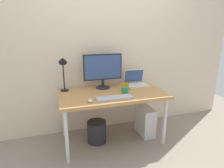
{
  "coord_description": "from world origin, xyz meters",
  "views": [
    {
      "loc": [
        -0.7,
        -2.26,
        1.49
      ],
      "look_at": [
        0.0,
        0.0,
        0.82
      ],
      "focal_mm": 30.03,
      "sensor_mm": 36.0,
      "label": 1
    }
  ],
  "objects_px": {
    "desk_lamp": "(63,66)",
    "coffee_mug": "(125,90)",
    "monitor": "(103,69)",
    "laptop": "(136,81)",
    "photo_frame": "(125,86)",
    "desk": "(112,97)",
    "wastebasket": "(97,132)",
    "keyboard": "(114,98)",
    "mouse": "(90,100)",
    "computer_tower": "(145,121)"
  },
  "relations": [
    {
      "from": "desk_lamp",
      "to": "coffee_mug",
      "type": "distance_m",
      "value": 0.87
    },
    {
      "from": "monitor",
      "to": "desk_lamp",
      "type": "height_order",
      "value": "desk_lamp"
    },
    {
      "from": "laptop",
      "to": "coffee_mug",
      "type": "distance_m",
      "value": 0.45
    },
    {
      "from": "desk_lamp",
      "to": "photo_frame",
      "type": "xyz_separation_m",
      "value": [
        0.81,
        -0.17,
        -0.31
      ]
    },
    {
      "from": "monitor",
      "to": "photo_frame",
      "type": "distance_m",
      "value": 0.39
    },
    {
      "from": "monitor",
      "to": "photo_frame",
      "type": "relative_size",
      "value": 5.01
    },
    {
      "from": "laptop",
      "to": "desk_lamp",
      "type": "xyz_separation_m",
      "value": [
        -1.05,
        -0.02,
        0.3
      ]
    },
    {
      "from": "desk",
      "to": "wastebasket",
      "type": "relative_size",
      "value": 4.65
    },
    {
      "from": "keyboard",
      "to": "photo_frame",
      "type": "distance_m",
      "value": 0.4
    },
    {
      "from": "laptop",
      "to": "photo_frame",
      "type": "relative_size",
      "value": 2.91
    },
    {
      "from": "laptop",
      "to": "desk_lamp",
      "type": "distance_m",
      "value": 1.09
    },
    {
      "from": "desk",
      "to": "coffee_mug",
      "type": "relative_size",
      "value": 11.19
    },
    {
      "from": "coffee_mug",
      "to": "wastebasket",
      "type": "relative_size",
      "value": 0.42
    },
    {
      "from": "desk",
      "to": "mouse",
      "type": "height_order",
      "value": "mouse"
    },
    {
      "from": "mouse",
      "to": "wastebasket",
      "type": "relative_size",
      "value": 0.3
    },
    {
      "from": "computer_tower",
      "to": "monitor",
      "type": "bearing_deg",
      "value": 157.69
    },
    {
      "from": "monitor",
      "to": "laptop",
      "type": "xyz_separation_m",
      "value": [
        0.52,
        0.02,
        -0.22
      ]
    },
    {
      "from": "monitor",
      "to": "laptop",
      "type": "bearing_deg",
      "value": 1.82
    },
    {
      "from": "mouse",
      "to": "wastebasket",
      "type": "bearing_deg",
      "value": 64.36
    },
    {
      "from": "desk_lamp",
      "to": "mouse",
      "type": "bearing_deg",
      "value": -62.66
    },
    {
      "from": "coffee_mug",
      "to": "computer_tower",
      "type": "relative_size",
      "value": 0.3
    },
    {
      "from": "desk",
      "to": "monitor",
      "type": "height_order",
      "value": "monitor"
    },
    {
      "from": "computer_tower",
      "to": "coffee_mug",
      "type": "bearing_deg",
      "value": -167.61
    },
    {
      "from": "monitor",
      "to": "coffee_mug",
      "type": "distance_m",
      "value": 0.45
    },
    {
      "from": "keyboard",
      "to": "wastebasket",
      "type": "height_order",
      "value": "keyboard"
    },
    {
      "from": "desk_lamp",
      "to": "photo_frame",
      "type": "relative_size",
      "value": 4.49
    },
    {
      "from": "desk",
      "to": "coffee_mug",
      "type": "distance_m",
      "value": 0.2
    },
    {
      "from": "keyboard",
      "to": "desk",
      "type": "bearing_deg",
      "value": 79.71
    },
    {
      "from": "mouse",
      "to": "computer_tower",
      "type": "distance_m",
      "value": 1.03
    },
    {
      "from": "desk",
      "to": "coffee_mug",
      "type": "bearing_deg",
      "value": -24.85
    },
    {
      "from": "laptop",
      "to": "wastebasket",
      "type": "bearing_deg",
      "value": -159.98
    },
    {
      "from": "desk_lamp",
      "to": "photo_frame",
      "type": "distance_m",
      "value": 0.88
    },
    {
      "from": "mouse",
      "to": "computer_tower",
      "type": "height_order",
      "value": "mouse"
    },
    {
      "from": "wastebasket",
      "to": "keyboard",
      "type": "bearing_deg",
      "value": -55.04
    },
    {
      "from": "desk_lamp",
      "to": "wastebasket",
      "type": "relative_size",
      "value": 1.65
    },
    {
      "from": "monitor",
      "to": "photo_frame",
      "type": "xyz_separation_m",
      "value": [
        0.27,
        -0.17,
        -0.23
      ]
    },
    {
      "from": "monitor",
      "to": "coffee_mug",
      "type": "bearing_deg",
      "value": -55.76
    },
    {
      "from": "photo_frame",
      "to": "desk",
      "type": "bearing_deg",
      "value": -160.88
    },
    {
      "from": "desk",
      "to": "mouse",
      "type": "relative_size",
      "value": 15.49
    },
    {
      "from": "mouse",
      "to": "computer_tower",
      "type": "relative_size",
      "value": 0.21
    },
    {
      "from": "desk_lamp",
      "to": "wastebasket",
      "type": "xyz_separation_m",
      "value": [
        0.38,
        -0.23,
        -0.91
      ]
    },
    {
      "from": "desk_lamp",
      "to": "keyboard",
      "type": "height_order",
      "value": "desk_lamp"
    },
    {
      "from": "monitor",
      "to": "keyboard",
      "type": "bearing_deg",
      "value": -88.06
    },
    {
      "from": "desk",
      "to": "computer_tower",
      "type": "xyz_separation_m",
      "value": [
        0.52,
        0.01,
        -0.43
      ]
    },
    {
      "from": "desk_lamp",
      "to": "computer_tower",
      "type": "bearing_deg",
      "value": -12.03
    },
    {
      "from": "desk",
      "to": "mouse",
      "type": "bearing_deg",
      "value": -144.23
    },
    {
      "from": "desk_lamp",
      "to": "mouse",
      "type": "height_order",
      "value": "desk_lamp"
    },
    {
      "from": "coffee_mug",
      "to": "wastebasket",
      "type": "xyz_separation_m",
      "value": [
        -0.37,
        0.09,
        -0.59
      ]
    },
    {
      "from": "laptop",
      "to": "keyboard",
      "type": "bearing_deg",
      "value": -135.23
    },
    {
      "from": "keyboard",
      "to": "computer_tower",
      "type": "xyz_separation_m",
      "value": [
        0.56,
        0.24,
        -0.5
      ]
    }
  ]
}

